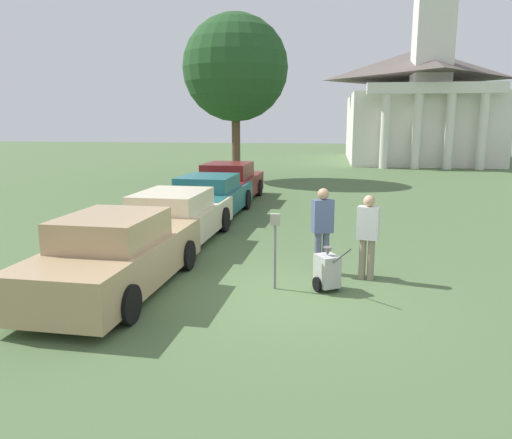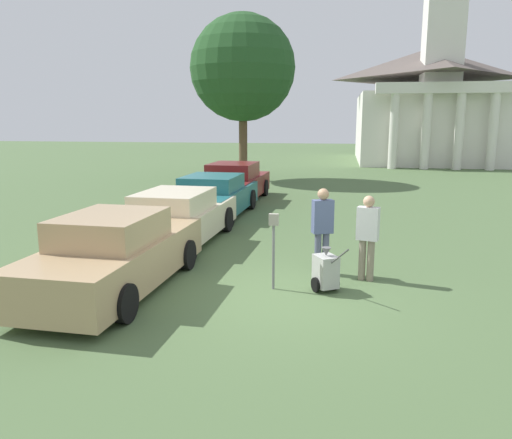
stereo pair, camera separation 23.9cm
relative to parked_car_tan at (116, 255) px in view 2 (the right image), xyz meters
name	(u,v)px [view 2 (the right image)]	position (x,y,z in m)	size (l,w,h in m)	color
ground_plane	(279,296)	(3.09, 0.15, -0.68)	(120.00, 120.00, 0.00)	#4C663D
parked_car_tan	(116,255)	(0.00, 0.00, 0.00)	(2.07, 4.83, 1.49)	tan
parked_car_cream	(177,219)	(0.00, 3.59, -0.02)	(2.10, 5.35, 1.40)	beige
parked_car_teal	(214,197)	(0.00, 7.39, -0.03)	(2.20, 5.16, 1.39)	#23666B
parked_car_maroon	(234,184)	(0.00, 10.64, 0.02)	(2.19, 5.14, 1.52)	maroon
parking_meter	(274,237)	(2.92, 0.51, 0.33)	(0.18, 0.09, 1.46)	slate
person_worker	(322,225)	(3.79, 1.65, 0.35)	(0.47, 0.35, 1.80)	#515670
person_supervisor	(368,233)	(4.69, 1.35, 0.30)	(0.46, 0.33, 1.72)	gray
equipment_cart	(326,271)	(3.91, 0.57, -0.30)	(0.68, 0.95, 1.00)	#B2B2AD
church	(429,92)	(10.50, 31.92, 4.55)	(10.35, 13.97, 24.63)	silver
shade_tree	(243,68)	(-0.99, 17.61, 5.07)	(5.41, 5.41, 8.48)	brown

